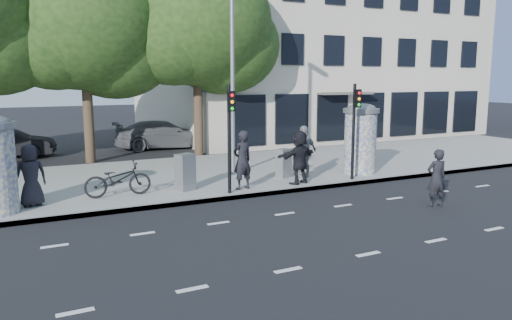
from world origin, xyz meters
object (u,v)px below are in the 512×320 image
ped_f (299,157)px  street_lamp (233,49)px  traffic_pole_near (230,128)px  ped_e (304,152)px  ped_a (30,175)px  car_right (163,135)px  man_road (436,178)px  cabinet_right (284,163)px  ad_column_right (360,137)px  bicycle (118,179)px  car_mid (8,143)px  ped_b (242,160)px  cabinet_left (185,172)px  traffic_pole_far (355,122)px

ped_f → street_lamp: bearing=-78.5°
traffic_pole_near → ped_e: traffic_pole_near is taller
ped_a → car_right: (6.98, 10.72, -0.30)m
man_road → cabinet_right: size_ratio=1.62×
ad_column_right → street_lamp: (-4.40, 1.93, 3.26)m
cabinet_right → traffic_pole_near: bearing=-171.4°
traffic_pole_near → bicycle: size_ratio=1.69×
street_lamp → man_road: (3.59, -6.51, -3.94)m
ped_e → car_mid: ped_e is taller
bicycle → car_right: size_ratio=0.39×
man_road → car_mid: size_ratio=0.42×
ped_b → bicycle: size_ratio=0.96×
street_lamp → cabinet_left: bearing=-144.7°
cabinet_left → ped_f: bearing=-33.8°
ped_a → bicycle: bearing=170.1°
man_road → ped_f: bearing=-48.1°
street_lamp → cabinet_right: bearing=-45.4°
ad_column_right → traffic_pole_far: 1.52m
car_mid → ped_b: bearing=-138.2°
traffic_pole_far → street_lamp: size_ratio=0.42×
traffic_pole_near → man_road: traffic_pole_near is taller
car_right → cabinet_right: bearing=-167.5°
ad_column_right → bicycle: bearing=178.1°
traffic_pole_near → car_right: traffic_pole_near is taller
ped_f → cabinet_right: 1.24m
car_right → traffic_pole_far: bearing=-159.1°
car_mid → cabinet_left: bearing=-143.6°
ped_a → ped_e: (9.09, -0.01, 0.07)m
ad_column_right → bicycle: (-9.04, 0.29, -0.86)m
man_road → ped_b: bearing=-30.8°
ped_a → man_road: size_ratio=1.04×
man_road → car_right: (-3.68, 15.48, -0.11)m
cabinet_right → car_right: bearing=78.8°
ad_column_right → bicycle: ad_column_right is taller
ped_b → cabinet_left: 1.88m
traffic_pole_near → ped_a: (-5.67, 1.09, -1.19)m
bicycle → cabinet_left: cabinet_left is taller
ad_column_right → bicycle: size_ratio=1.32×
cabinet_right → car_mid: 13.89m
traffic_pole_far → ped_e: size_ratio=1.78×
ped_e → ped_f: bearing=35.0°
ped_b → man_road: bearing=125.5°
ad_column_right → ped_e: size_ratio=1.39×
traffic_pole_far → ped_b: (-4.20, 0.38, -1.12)m
car_mid → traffic_pole_far: bearing=-126.0°
car_right → ped_e: bearing=-164.4°
cabinet_right → ped_a: bearing=163.3°
ped_e → cabinet_right: (-0.65, 0.37, -0.43)m
ad_column_right → man_road: size_ratio=1.55×
street_lamp → ped_a: (-7.07, -1.75, -3.76)m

